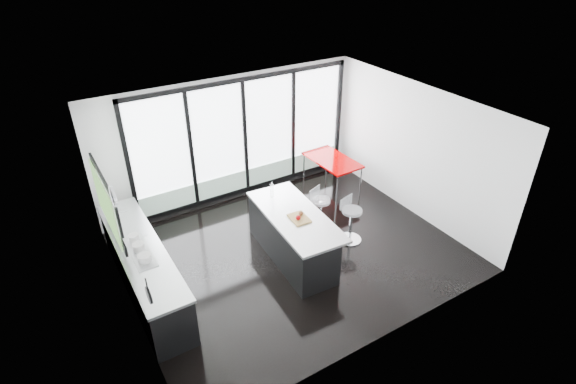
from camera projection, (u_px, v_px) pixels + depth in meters
floor at (292, 251)px, 8.67m from camera, size 6.00×5.00×0.00m
ceiling at (292, 114)px, 7.23m from camera, size 6.00×5.00×0.00m
wall_back at (244, 142)px, 9.94m from camera, size 6.00×0.09×2.80m
wall_front at (389, 268)px, 6.12m from camera, size 6.00×0.00×2.80m
wall_left at (115, 224)px, 6.73m from camera, size 0.26×5.00×2.80m
wall_right at (415, 150)px, 9.29m from camera, size 0.00×5.00×2.80m
counter_cabinets at (144, 269)px, 7.52m from camera, size 0.69×3.24×1.36m
island at (291, 236)px, 8.30m from camera, size 1.09×2.32×1.20m
bar_stool_near at (351, 225)px, 8.79m from camera, size 0.56×0.56×0.73m
bar_stool_far at (320, 214)px, 9.13m from camera, size 0.58×0.58×0.71m
red_table at (332, 173)px, 10.60m from camera, size 0.84×1.41×0.74m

